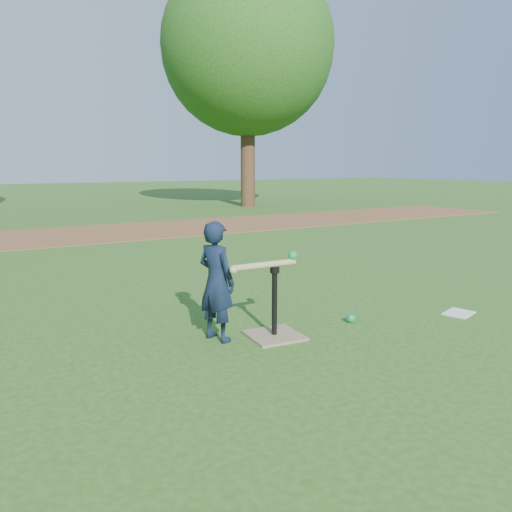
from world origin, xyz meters
TOP-DOWN VIEW (x-y plane):
  - ground at (0.00, 0.00)m, footprint 80.00×80.00m
  - dirt_strip at (0.00, 7.50)m, footprint 24.00×3.00m
  - child at (-0.61, 0.30)m, footprint 0.34×0.42m
  - wiffle_ball_ground at (0.65, 0.07)m, footprint 0.08×0.08m
  - clipboard at (1.75, -0.27)m, footprint 0.35×0.31m
  - batting_tee at (-0.17, 0.11)m, footprint 0.47×0.47m
  - swing_action at (-0.26, 0.09)m, footprint 0.66×0.11m
  - tree_right at (6.50, 12.00)m, footprint 5.80×5.80m

SIDE VIEW (x-z plane):
  - ground at x=0.00m, z-range 0.00..0.00m
  - dirt_strip at x=0.00m, z-range 0.00..0.01m
  - clipboard at x=1.75m, z-range 0.00..0.01m
  - wiffle_ball_ground at x=0.65m, z-range 0.00..0.08m
  - batting_tee at x=-0.17m, z-range -0.20..0.42m
  - child at x=-0.61m, z-range 0.00..1.00m
  - swing_action at x=-0.26m, z-range 0.59..0.71m
  - tree_right at x=6.50m, z-range 1.19..9.39m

